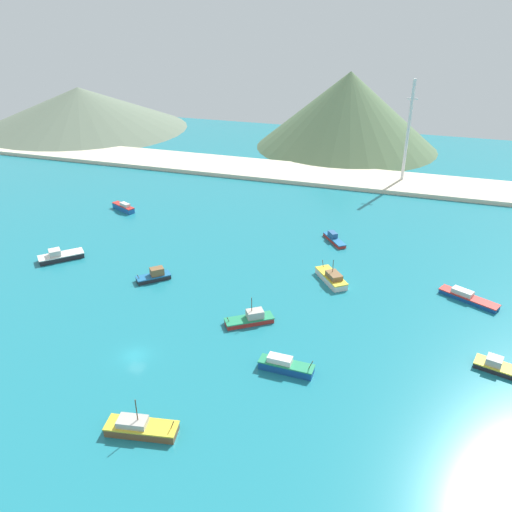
% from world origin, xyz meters
% --- Properties ---
extents(ground, '(260.00, 280.00, 0.50)m').
position_xyz_m(ground, '(0.00, 30.00, -0.25)').
color(ground, teal).
extents(fishing_boat_0, '(7.84, 8.92, 5.02)m').
position_xyz_m(fishing_boat_0, '(25.64, 33.49, 0.92)').
color(fishing_boat_0, silver).
rests_on(fishing_boat_0, ground).
extents(fishing_boat_1, '(8.07, 5.22, 2.31)m').
position_xyz_m(fishing_boat_1, '(-34.84, 54.96, 0.91)').
color(fishing_boat_1, '#1E5BA8').
rests_on(fishing_boat_1, ground).
extents(fishing_boat_2, '(8.64, 2.61, 2.93)m').
position_xyz_m(fishing_boat_2, '(23.87, 3.85, 0.93)').
color(fishing_boat_2, '#14478C').
rests_on(fishing_boat_2, ground).
extents(fishing_boat_4, '(8.62, 7.09, 5.10)m').
position_xyz_m(fishing_boat_4, '(14.72, 14.58, 0.82)').
color(fishing_boat_4, red).
rests_on(fishing_boat_4, ground).
extents(fishing_boat_5, '(7.70, 4.63, 2.12)m').
position_xyz_m(fishing_boat_5, '(55.01, 13.91, 0.72)').
color(fishing_boat_5, '#232328').
rests_on(fishing_boat_5, ground).
extents(fishing_boat_6, '(11.06, 7.18, 1.85)m').
position_xyz_m(fishing_boat_6, '(51.43, 34.30, 0.66)').
color(fishing_boat_6, '#14478C').
rests_on(fishing_boat_6, ground).
extents(fishing_boat_7, '(8.96, 8.95, 2.56)m').
position_xyz_m(fishing_boat_7, '(-32.76, 25.08, 0.84)').
color(fishing_boat_7, '#232328').
rests_on(fishing_boat_7, ground).
extents(fishing_boat_8, '(6.73, 6.50, 2.52)m').
position_xyz_m(fishing_boat_8, '(-8.79, 23.32, 0.89)').
color(fishing_boat_8, '#232328').
rests_on(fishing_boat_8, ground).
extents(fishing_boat_9, '(9.90, 4.57, 5.58)m').
position_xyz_m(fishing_boat_9, '(9.02, -14.22, 0.85)').
color(fishing_boat_9, brown).
rests_on(fishing_boat_9, ground).
extents(fishing_boat_10, '(6.56, 7.86, 2.05)m').
position_xyz_m(fishing_boat_10, '(22.68, 52.78, 0.69)').
color(fishing_boat_10, red).
rests_on(fishing_boat_10, ground).
extents(beach_strip, '(247.00, 20.14, 1.20)m').
position_xyz_m(beach_strip, '(0.00, 100.01, 0.60)').
color(beach_strip, beige).
rests_on(beach_strip, ground).
extents(hill_west, '(90.60, 90.60, 17.55)m').
position_xyz_m(hill_west, '(-102.93, 135.10, 8.77)').
color(hill_west, '#60705B').
rests_on(hill_west, ground).
extents(hill_central, '(68.27, 68.27, 27.80)m').
position_xyz_m(hill_central, '(11.60, 139.35, 13.90)').
color(hill_central, '#56704C').
rests_on(hill_central, ground).
extents(radio_tower, '(3.09, 2.47, 30.92)m').
position_xyz_m(radio_tower, '(34.98, 101.93, 15.77)').
color(radio_tower, silver).
rests_on(radio_tower, ground).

